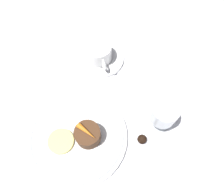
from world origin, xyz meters
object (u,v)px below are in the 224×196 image
at_px(dinner_plate, 78,137).
at_px(coffee_cup, 99,52).
at_px(wine_glass, 164,113).
at_px(dessert_cake, 88,133).

xyz_separation_m(dinner_plate, coffee_cup, (-0.22, 0.13, 0.03)).
height_order(coffee_cup, wine_glass, wine_glass).
xyz_separation_m(dinner_plate, dessert_cake, (0.01, 0.03, 0.03)).
relative_size(dinner_plate, coffee_cup, 2.54).
distance_m(coffee_cup, dessert_cake, 0.26).
height_order(dinner_plate, coffee_cup, coffee_cup).
relative_size(dinner_plate, wine_glass, 2.54).
distance_m(wine_glass, dessert_cake, 0.20).
height_order(wine_glass, dessert_cake, wine_glass).
xyz_separation_m(coffee_cup, wine_glass, (0.26, 0.09, 0.03)).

